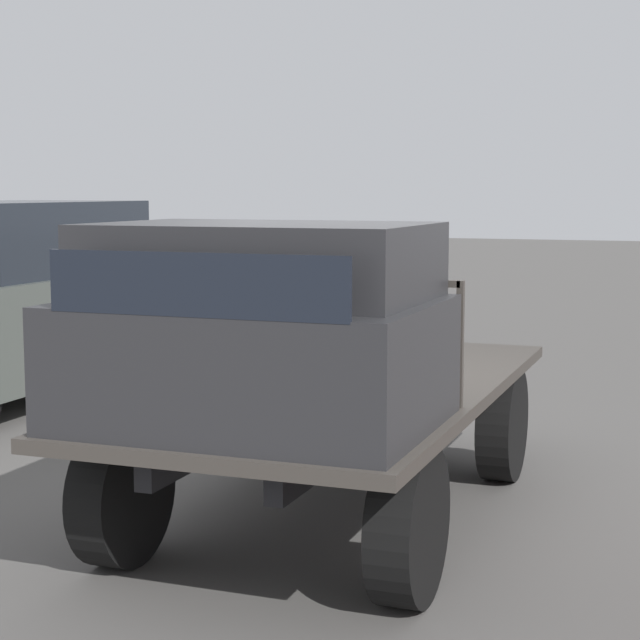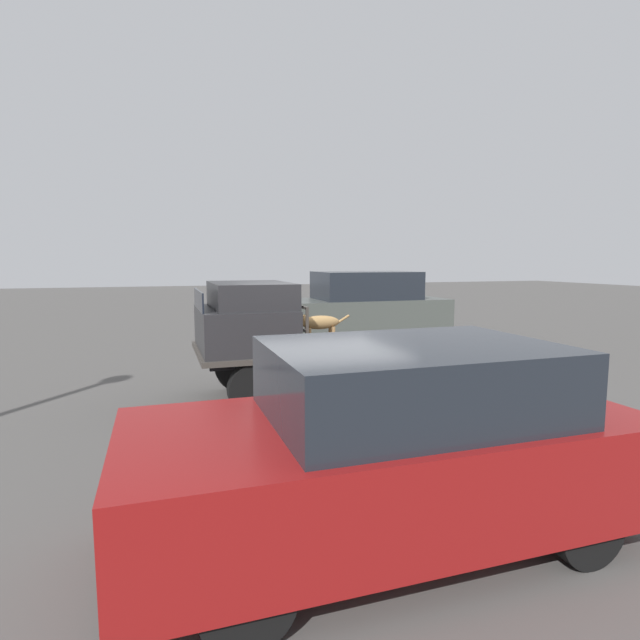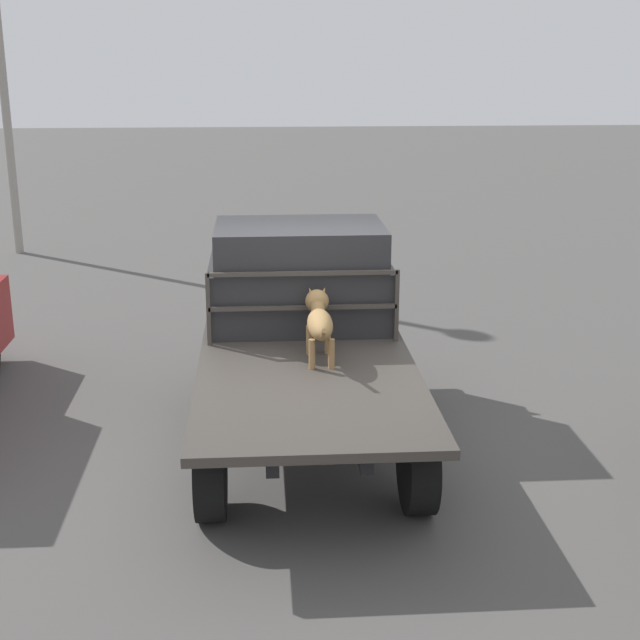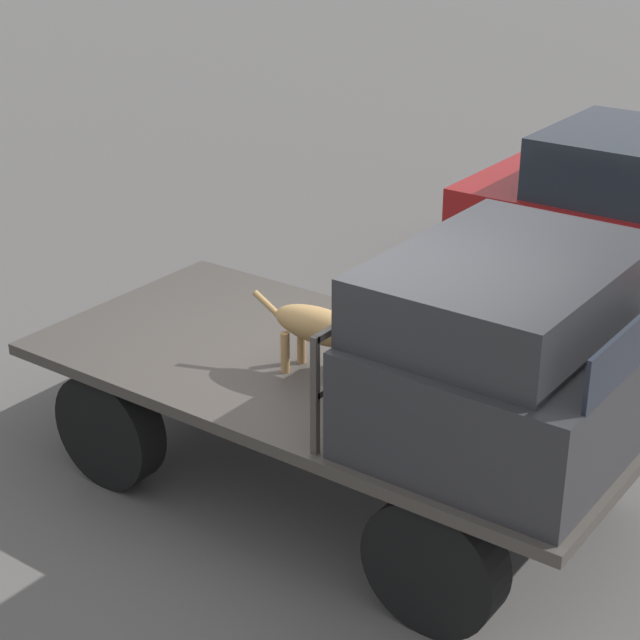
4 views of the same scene
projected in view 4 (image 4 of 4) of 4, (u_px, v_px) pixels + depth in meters
ground_plane at (334, 485)px, 7.41m from camera, size 80.00×80.00×0.00m
flatbed_truck at (335, 403)px, 7.15m from camera, size 4.13×2.01×0.90m
truck_cab at (515, 350)px, 6.16m from camera, size 1.43×1.89×1.06m
truck_headboard at (404, 321)px, 6.57m from camera, size 0.04×1.89×0.73m
dog at (334, 328)px, 6.76m from camera, size 1.12×0.24×0.61m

